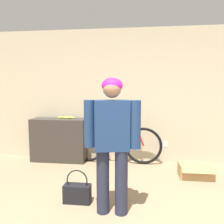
# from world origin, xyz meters

# --- Properties ---
(wall_back) EXTENTS (8.00, 0.07, 2.60)m
(wall_back) POSITION_xyz_m (0.00, 2.88, 1.30)
(wall_back) COLOR beige
(wall_back) RESTS_ON ground_plane
(side_shelf) EXTENTS (1.08, 0.37, 0.85)m
(side_shelf) POSITION_xyz_m (-1.56, 2.65, 0.42)
(side_shelf) COLOR #38332D
(side_shelf) RESTS_ON ground_plane
(person) EXTENTS (0.64, 0.26, 1.56)m
(person) POSITION_xyz_m (-0.28, 0.93, 0.91)
(person) COLOR #23283D
(person) RESTS_ON ground_plane
(bicycle) EXTENTS (1.79, 0.46, 0.78)m
(bicycle) POSITION_xyz_m (-0.43, 2.66, 0.38)
(bicycle) COLOR black
(bicycle) RESTS_ON ground_plane
(banana) EXTENTS (0.36, 0.10, 0.04)m
(banana) POSITION_xyz_m (-1.42, 2.71, 0.87)
(banana) COLOR #EAD64C
(banana) RESTS_ON side_shelf
(handbag) EXTENTS (0.34, 0.14, 0.43)m
(handbag) POSITION_xyz_m (-0.75, 1.11, 0.13)
(handbag) COLOR black
(handbag) RESTS_ON ground_plane
(cardboard_box) EXTENTS (0.53, 0.37, 0.28)m
(cardboard_box) POSITION_xyz_m (0.95, 2.10, 0.11)
(cardboard_box) COLOR tan
(cardboard_box) RESTS_ON ground_plane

